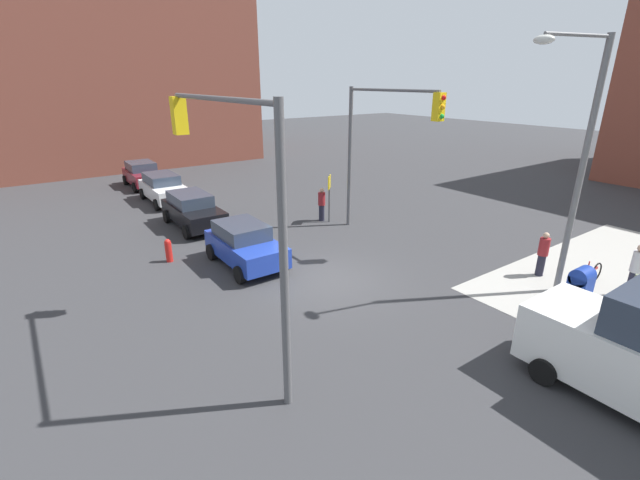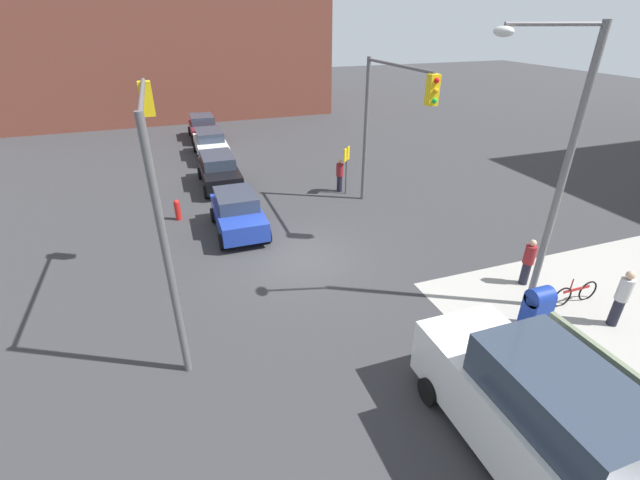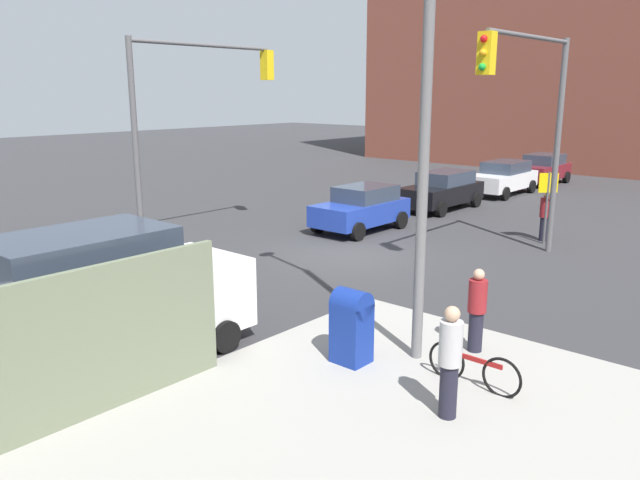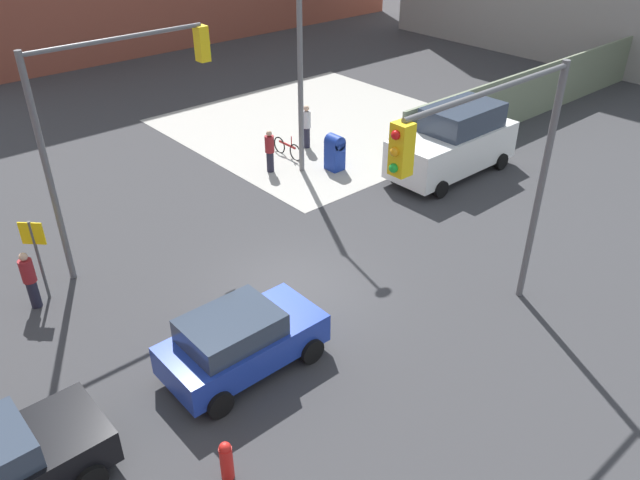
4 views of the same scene
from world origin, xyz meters
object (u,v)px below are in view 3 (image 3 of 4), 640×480
at_px(traffic_signal_se_corner, 194,102).
at_px(mailbox_blue, 352,324).
at_px(hatchback_white, 503,177).
at_px(bicycle_leaning_on_fence, 473,368).
at_px(pedestrian_walking_north, 477,309).
at_px(coupe_maroon, 542,169).
at_px(hatchback_black, 442,190).
at_px(pedestrian_waiting, 545,215).
at_px(street_lamp_corner, 411,106).
at_px(pedestrian_crossing, 450,360).
at_px(fire_hydrant, 346,203).
at_px(traffic_signal_nw_corner, 533,104).
at_px(hatchback_blue, 362,208).
at_px(van_white_delivery, 102,302).

distance_m(traffic_signal_se_corner, mailbox_blue, 10.98).
relative_size(hatchback_white, bicycle_leaning_on_fence, 2.51).
height_order(traffic_signal_se_corner, pedestrian_walking_north, traffic_signal_se_corner).
relative_size(hatchback_white, coupe_maroon, 1.11).
bearing_deg(bicycle_leaning_on_fence, mailbox_blue, -74.72).
bearing_deg(hatchback_black, pedestrian_waiting, 63.03).
height_order(mailbox_blue, pedestrian_waiting, pedestrian_waiting).
distance_m(street_lamp_corner, pedestrian_crossing, 4.55).
bearing_deg(pedestrian_waiting, hatchback_white, -61.82).
bearing_deg(hatchback_black, mailbox_blue, 24.75).
bearing_deg(pedestrian_walking_north, street_lamp_corner, 2.31).
bearing_deg(pedestrian_walking_north, traffic_signal_se_corner, -48.13).
bearing_deg(hatchback_white, fire_hydrant, -15.59).
height_order(traffic_signal_nw_corner, hatchback_blue, traffic_signal_nw_corner).
bearing_deg(pedestrian_walking_north, coupe_maroon, -108.88).
height_order(pedestrian_crossing, bicycle_leaning_on_fence, pedestrian_crossing).
bearing_deg(van_white_delivery, traffic_signal_se_corner, -138.41).
bearing_deg(street_lamp_corner, mailbox_blue, -22.03).
relative_size(street_lamp_corner, pedestrian_waiting, 4.72).
bearing_deg(pedestrian_walking_north, pedestrian_crossing, 70.82).
xyz_separation_m(traffic_signal_nw_corner, hatchback_white, (-11.65, -6.16, -3.78)).
relative_size(coupe_maroon, bicycle_leaning_on_fence, 2.25).
xyz_separation_m(pedestrian_waiting, pedestrian_walking_north, (10.00, 2.70, -0.01)).
xyz_separation_m(van_white_delivery, pedestrian_waiting, (-15.19, 2.00, -0.40)).
bearing_deg(hatchback_black, van_white_delivery, 11.45).
height_order(hatchback_blue, hatchback_white, same).
relative_size(van_white_delivery, bicycle_leaning_on_fence, 3.09).
bearing_deg(fire_hydrant, pedestrian_crossing, 44.51).
height_order(coupe_maroon, pedestrian_walking_north, pedestrian_walking_north).
bearing_deg(coupe_maroon, hatchback_blue, -0.82).
bearing_deg(pedestrian_crossing, coupe_maroon, -158.70).
xyz_separation_m(street_lamp_corner, mailbox_blue, (1.09, -0.44, -3.94)).
xyz_separation_m(hatchback_blue, hatchback_white, (-11.12, 0.20, 0.00)).
bearing_deg(street_lamp_corner, pedestrian_walking_north, 130.58).
xyz_separation_m(traffic_signal_nw_corner, bicycle_leaning_on_fence, (8.06, 2.70, -4.28)).
xyz_separation_m(hatchback_black, pedestrian_walking_north, (12.88, 8.36, 0.03)).
height_order(mailbox_blue, van_white_delivery, van_white_delivery).
bearing_deg(pedestrian_waiting, traffic_signal_nw_corner, 96.74).
relative_size(street_lamp_corner, van_white_delivery, 1.48).
bearing_deg(fire_hydrant, traffic_signal_nw_corner, 73.74).
relative_size(traffic_signal_nw_corner, coupe_maroon, 1.65).
relative_size(traffic_signal_nw_corner, street_lamp_corner, 0.81).
xyz_separation_m(traffic_signal_se_corner, pedestrian_walking_north, (1.91, 11.00, -3.78)).
relative_size(hatchback_white, van_white_delivery, 0.81).
bearing_deg(hatchback_white, coupe_maroon, 179.65).
height_order(van_white_delivery, pedestrian_waiting, van_white_delivery).
distance_m(traffic_signal_nw_corner, pedestrian_walking_north, 7.90).
xyz_separation_m(traffic_signal_nw_corner, pedestrian_waiting, (-3.34, -0.70, -3.74)).
bearing_deg(fire_hydrant, pedestrian_walking_north, 49.31).
bearing_deg(hatchback_white, traffic_signal_nw_corner, 27.86).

